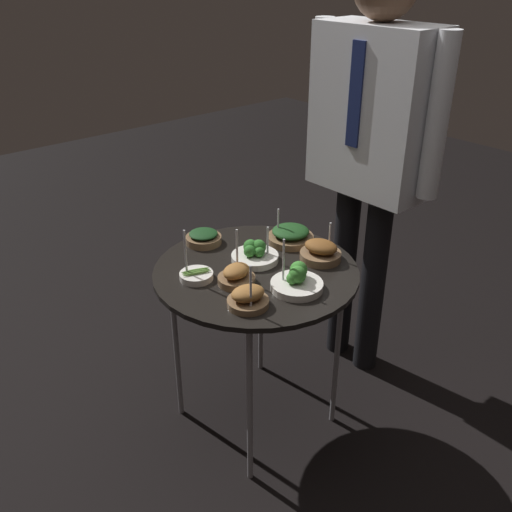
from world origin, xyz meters
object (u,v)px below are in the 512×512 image
bowl_broccoli_front_center (255,254)px  bowl_broccoli_back_left (297,281)px  bowl_asparagus_mid_left (196,275)px  bowl_roast_center (236,276)px  bowl_roast_back_right (321,252)px  bowl_roast_far_rim (248,298)px  bowl_spinach_near_rim (290,235)px  waiter_figure (372,132)px  serving_cart (256,280)px  bowl_spinach_mid_right (204,238)px

bowl_broccoli_front_center → bowl_broccoli_back_left: size_ratio=0.97×
bowl_asparagus_mid_left → bowl_roast_center: size_ratio=1.00×
bowl_roast_back_right → bowl_asparagus_mid_left: bearing=-113.6°
bowl_broccoli_front_center → bowl_roast_far_rim: bowl_roast_far_rim is taller
bowl_broccoli_back_left → bowl_spinach_near_rim: bearing=139.3°
bowl_spinach_near_rim → bowl_roast_center: size_ratio=0.97×
bowl_broccoli_back_left → waiter_figure: bearing=108.6°
bowl_broccoli_back_left → waiter_figure: waiter_figure is taller
serving_cart → waiter_figure: bearing=90.9°
bowl_asparagus_mid_left → waiter_figure: (0.07, 0.77, 0.35)m
bowl_roast_far_rim → bowl_spinach_mid_right: bearing=160.6°
waiter_figure → bowl_roast_far_rim: bearing=-77.5°
serving_cart → bowl_roast_far_rim: bowl_roast_far_rim is taller
bowl_broccoli_back_left → bowl_roast_back_right: bearing=112.7°
bowl_broccoli_back_left → bowl_roast_center: (-0.15, -0.13, 0.00)m
bowl_spinach_mid_right → bowl_broccoli_back_left: bearing=3.9°
serving_cart → bowl_broccoli_front_center: size_ratio=4.25×
bowl_roast_back_right → serving_cart: bearing=-114.5°
bowl_broccoli_back_left → bowl_roast_center: 0.20m
bowl_spinach_mid_right → bowl_spinach_near_rim: size_ratio=0.77×
serving_cart → bowl_roast_back_right: bearing=65.5°
serving_cart → bowl_roast_far_rim: size_ratio=4.44×
serving_cart → bowl_asparagus_mid_left: 0.22m
bowl_roast_far_rim → bowl_roast_back_right: bearing=98.7°
bowl_asparagus_mid_left → bowl_roast_back_right: bearing=66.4°
bowl_spinach_near_rim → bowl_roast_back_right: bowl_roast_back_right is taller
bowl_asparagus_mid_left → bowl_spinach_mid_right: bearing=138.1°
bowl_roast_far_rim → serving_cart: bearing=132.8°
bowl_spinach_mid_right → waiter_figure: 0.74m
bowl_asparagus_mid_left → bowl_spinach_mid_right: size_ratio=1.34×
serving_cart → waiter_figure: size_ratio=0.43×
bowl_broccoli_front_center → bowl_broccoli_back_left: bowl_broccoli_back_left is taller
bowl_broccoli_back_left → bowl_spinach_near_rim: (-0.25, 0.22, -0.00)m
bowl_spinach_mid_right → bowl_broccoli_front_center: bearing=13.4°
bowl_broccoli_front_center → bowl_asparagus_mid_left: 0.23m
bowl_asparagus_mid_left → bowl_roast_far_rim: bowl_asparagus_mid_left is taller
bowl_broccoli_back_left → bowl_roast_far_rim: 0.19m
bowl_spinach_mid_right → bowl_roast_center: (0.31, -0.09, 0.01)m
bowl_spinach_near_rim → serving_cart: bearing=-72.7°
bowl_asparagus_mid_left → bowl_roast_far_rim: (0.24, 0.02, 0.01)m
bowl_broccoli_back_left → bowl_spinach_near_rim: size_ratio=0.99×
bowl_broccoli_front_center → bowl_roast_back_right: bearing=50.4°
bowl_roast_back_right → bowl_broccoli_back_left: bearing=-67.3°
waiter_figure → bowl_spinach_mid_right: bearing=-114.1°
serving_cart → bowl_roast_back_right: 0.25m
serving_cart → bowl_broccoli_front_center: (-0.05, 0.04, 0.07)m
bowl_broccoli_front_center → bowl_roast_back_right: (0.15, 0.18, 0.01)m
bowl_broccoli_back_left → bowl_roast_center: size_ratio=0.96×
bowl_broccoli_front_center → bowl_roast_far_rim: (0.21, -0.21, 0.00)m
bowl_broccoli_front_center → bowl_asparagus_mid_left: bowl_asparagus_mid_left is taller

